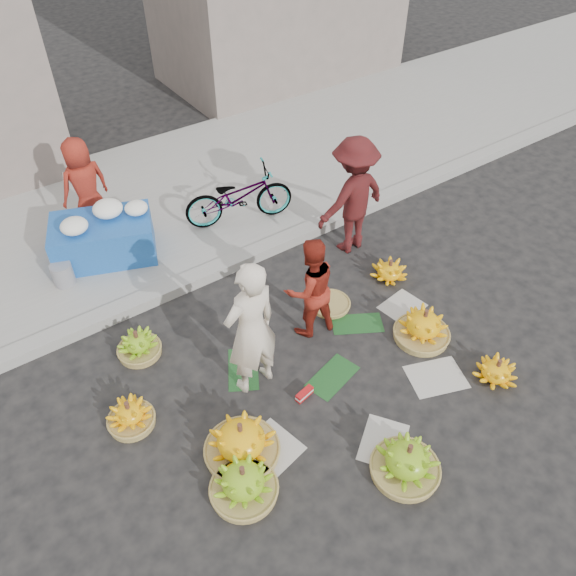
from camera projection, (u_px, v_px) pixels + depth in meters
ground at (329, 362)px, 6.76m from camera, size 80.00×80.00×0.00m
curb at (235, 262)px, 8.04m from camera, size 40.00×0.25×0.15m
sidewalk at (170, 197)px, 9.32m from camera, size 40.00×4.00×0.12m
newspaper_scatter at (373, 407)px, 6.27m from camera, size 3.20×1.80×0.00m
banana_leaves at (312, 355)px, 6.83m from camera, size 2.00×1.00×0.00m
banana_bunch_0 at (241, 441)px, 5.70m from camera, size 0.82×0.82×0.51m
banana_bunch_1 at (243, 482)px, 5.40m from camera, size 0.72×0.72×0.45m
banana_bunch_2 at (407, 461)px, 5.56m from camera, size 0.69×0.69×0.47m
banana_bunch_3 at (496, 371)px, 6.50m from camera, size 0.59×0.59×0.30m
banana_bunch_4 at (423, 326)px, 6.93m from camera, size 0.68×0.68×0.47m
banana_bunch_5 at (390, 270)px, 7.82m from camera, size 0.56×0.56×0.31m
banana_bunch_6 at (130, 415)px, 6.02m from camera, size 0.50×0.50×0.37m
banana_bunch_7 at (138, 345)px, 6.76m from camera, size 0.51×0.51×0.38m
basket_spare at (330, 304)px, 7.46m from camera, size 0.68×0.68×0.06m
incense_stack at (304, 394)px, 6.34m from camera, size 0.24×0.12×0.09m
vendor_cream at (251, 329)px, 5.95m from camera, size 0.68×0.48×1.77m
vendor_red at (310, 288)px, 6.71m from camera, size 0.73×0.61×1.38m
man_striped at (353, 196)px, 7.84m from camera, size 1.17×0.71×1.76m
flower_table at (104, 236)px, 7.88m from camera, size 1.59×1.29×0.80m
grey_bucket at (63, 274)px, 7.53m from camera, size 0.28×0.28×0.32m
flower_vendor at (85, 186)px, 8.10m from camera, size 0.78×0.57×1.46m
bicycle at (239, 196)px, 8.43m from camera, size 1.03×1.76×0.87m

